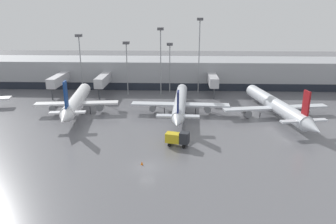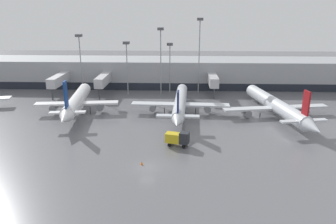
# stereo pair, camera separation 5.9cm
# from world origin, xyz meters

# --- Properties ---
(ground_plane) EXTENTS (320.00, 320.00, 0.00)m
(ground_plane) POSITION_xyz_m (0.00, 0.00, 0.00)
(ground_plane) COLOR slate
(terminal_building) EXTENTS (160.00, 29.03, 9.00)m
(terminal_building) POSITION_xyz_m (-0.15, 61.83, 4.50)
(terminal_building) COLOR #9EA0A5
(terminal_building) RESTS_ON ground_plane
(parked_jet_0) EXTENTS (26.37, 37.97, 9.42)m
(parked_jet_0) POSITION_xyz_m (28.86, 28.68, 2.64)
(parked_jet_0) COLOR silver
(parked_jet_0) RESTS_ON ground_plane
(parked_jet_2) EXTENTS (20.61, 32.96, 10.59)m
(parked_jet_2) POSITION_xyz_m (-20.42, 28.58, 3.25)
(parked_jet_2) COLOR white
(parked_jet_2) RESTS_ON ground_plane
(parked_jet_3) EXTENTS (24.50, 35.06, 8.73)m
(parked_jet_3) POSITION_xyz_m (5.43, 29.48, 2.88)
(parked_jet_3) COLOR silver
(parked_jet_3) RESTS_ON ground_plane
(service_truck_2) EXTENTS (4.79, 2.88, 2.90)m
(service_truck_2) POSITION_xyz_m (5.01, 9.03, 1.65)
(service_truck_2) COLOR gold
(service_truck_2) RESTS_ON ground_plane
(traffic_cone_0) EXTENTS (0.47, 0.47, 0.72)m
(traffic_cone_0) POSITION_xyz_m (18.23, 36.86, 0.36)
(traffic_cone_0) COLOR orange
(traffic_cone_0) RESTS_ON ground_plane
(traffic_cone_2) EXTENTS (0.41, 0.41, 0.63)m
(traffic_cone_2) POSITION_xyz_m (-0.97, 0.80, 0.31)
(traffic_cone_2) COLOR orange
(traffic_cone_2) RESTS_ON ground_plane
(apron_light_mast_0) EXTENTS (1.80, 1.80, 16.07)m
(apron_light_mast_0) POSITION_xyz_m (-10.72, 48.63, 12.89)
(apron_light_mast_0) COLOR gray
(apron_light_mast_0) RESTS_ON ground_plane
(apron_light_mast_1) EXTENTS (1.80, 1.80, 22.75)m
(apron_light_mast_1) POSITION_xyz_m (11.04, 51.24, 17.43)
(apron_light_mast_1) COLOR gray
(apron_light_mast_1) RESTS_ON ground_plane
(apron_light_mast_2) EXTENTS (1.80, 1.80, 15.39)m
(apron_light_mast_2) POSITION_xyz_m (2.11, 51.95, 12.40)
(apron_light_mast_2) COLOR gray
(apron_light_mast_2) RESTS_ON ground_plane
(apron_light_mast_4) EXTENTS (1.80, 1.80, 18.01)m
(apron_light_mast_4) POSITION_xyz_m (-25.30, 50.36, 14.24)
(apron_light_mast_4) COLOR gray
(apron_light_mast_4) RESTS_ON ground_plane
(apron_light_mast_5) EXTENTS (1.80, 1.80, 20.06)m
(apron_light_mast_5) POSITION_xyz_m (-0.54, 49.20, 15.64)
(apron_light_mast_5) COLOR gray
(apron_light_mast_5) RESTS_ON ground_plane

